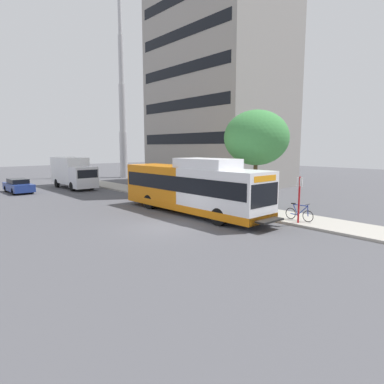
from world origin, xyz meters
name	(u,v)px	position (x,y,z in m)	size (l,w,h in m)	color
ground_plane	(98,207)	(0.00, 8.00, 0.00)	(120.00, 120.00, 0.00)	#4C4C51
sidewalk_curb	(188,199)	(7.00, 6.00, 0.07)	(3.00, 56.00, 0.14)	#A8A399
transit_bus	(192,188)	(3.63, 1.77, 1.70)	(2.58, 12.25, 3.65)	white
bus_stop_sign_pole	(299,196)	(5.87, -4.64, 1.65)	(0.10, 0.36, 2.60)	red
bicycle_parked	(299,213)	(6.45, -4.36, 0.56)	(0.52, 1.76, 1.02)	black
street_tree_near_stop	(256,138)	(7.81, -0.14, 4.97)	(4.40, 4.40, 6.71)	#4C3823
parked_car_far_lane	(18,186)	(-2.11, 20.38, 0.66)	(1.80, 4.50, 1.33)	navy
box_truck_background	(73,172)	(3.16, 20.14, 1.74)	(2.32, 7.01, 3.25)	silver
apartment_tower_backdrop	(220,77)	(17.26, 12.23, 12.15)	(11.14, 14.21, 24.30)	gray
lattice_comm_tower	(122,111)	(13.74, 27.73, 9.47)	(1.10, 1.10, 28.52)	#B7B7BC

